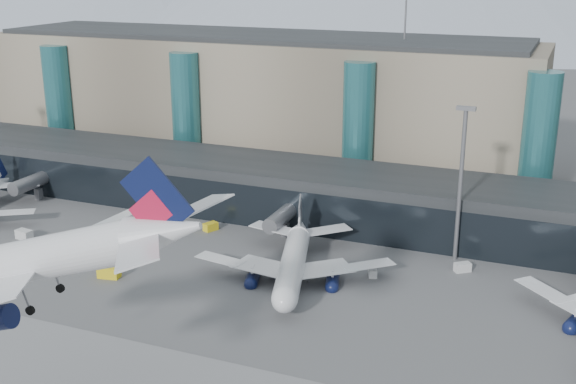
# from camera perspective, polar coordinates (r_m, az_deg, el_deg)

# --- Properties ---
(ground) EXTENTS (900.00, 900.00, 0.00)m
(ground) POSITION_cam_1_polar(r_m,az_deg,el_deg) (92.23, -11.71, -13.37)
(ground) COLOR #515154
(ground) RESTS_ON ground
(concourse) EXTENTS (170.00, 27.00, 10.00)m
(concourse) POSITION_cam_1_polar(r_m,az_deg,el_deg) (137.27, 1.46, -0.05)
(concourse) COLOR black
(concourse) RESTS_ON ground
(terminal_main) EXTENTS (130.00, 30.00, 31.00)m
(terminal_main) POSITION_cam_1_polar(r_m,az_deg,el_deg) (172.96, -2.51, 7.29)
(terminal_main) COLOR gray
(terminal_main) RESTS_ON ground
(teal_towers) EXTENTS (116.40, 19.40, 46.00)m
(teal_towers) POSITION_cam_1_polar(r_m,az_deg,el_deg) (154.93, -1.58, 5.50)
(teal_towers) COLOR #286B72
(teal_towers) RESTS_ON ground
(lightmast_mid) EXTENTS (3.00, 1.20, 25.60)m
(lightmast_mid) POSITION_cam_1_polar(r_m,az_deg,el_deg) (118.30, 13.51, 1.27)
(lightmast_mid) COLOR slate
(lightmast_mid) RESTS_ON ground
(hero_jet) EXTENTS (36.93, 37.25, 12.05)m
(hero_jet) POSITION_cam_1_polar(r_m,az_deg,el_deg) (73.57, -18.32, -4.29)
(hero_jet) COLOR silver
(hero_jet) RESTS_ON ground
(jet_parked_mid) EXTENTS (31.72, 33.18, 10.65)m
(jet_parked_mid) POSITION_cam_1_polar(r_m,az_deg,el_deg) (112.75, 0.49, -4.66)
(jet_parked_mid) COLOR silver
(jet_parked_mid) RESTS_ON ground
(veh_a) EXTENTS (3.18, 2.10, 1.66)m
(veh_a) POSITION_cam_1_polar(r_m,az_deg,el_deg) (136.26, -20.12, -3.17)
(veh_a) COLOR silver
(veh_a) RESTS_ON ground
(veh_b) EXTENTS (2.49, 2.94, 1.45)m
(veh_b) POSITION_cam_1_polar(r_m,az_deg,el_deg) (132.74, -6.13, -2.74)
(veh_b) COLOR gold
(veh_b) RESTS_ON ground
(veh_c) EXTENTS (4.28, 3.30, 2.11)m
(veh_c) POSITION_cam_1_polar(r_m,az_deg,el_deg) (111.95, -0.37, -6.49)
(veh_c) COLOR #47474C
(veh_c) RESTS_ON ground
(veh_d) EXTENTS (2.85, 2.64, 1.46)m
(veh_d) POSITION_cam_1_polar(r_m,az_deg,el_deg) (118.36, 13.62, -5.80)
(veh_d) COLOR silver
(veh_d) RESTS_ON ground
(veh_g) EXTENTS (1.93, 2.47, 1.26)m
(veh_g) POSITION_cam_1_polar(r_m,az_deg,el_deg) (114.27, 6.70, -6.32)
(veh_g) COLOR silver
(veh_g) RESTS_ON ground
(veh_h) EXTENTS (3.60, 2.30, 1.86)m
(veh_h) POSITION_cam_1_polar(r_m,az_deg,el_deg) (116.33, -13.96, -6.15)
(veh_h) COLOR gold
(veh_h) RESTS_ON ground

